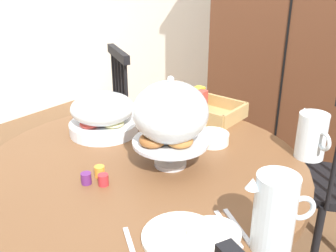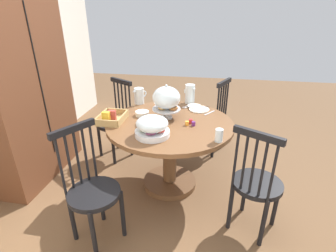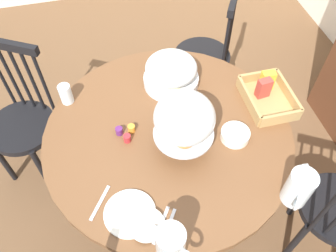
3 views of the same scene
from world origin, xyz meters
name	(u,v)px [view 2 (image 2 of 3)]	position (x,y,z in m)	size (l,w,h in m)	color
ground_plane	(160,189)	(0.00, 0.00, 0.00)	(10.00, 10.00, 0.00)	brown
wooden_armoire	(17,90)	(0.08, 1.50, 0.98)	(1.18, 0.60, 1.96)	brown
dining_table	(170,141)	(0.10, -0.08, 0.53)	(1.23, 1.23, 0.74)	brown
windsor_chair_near_window	(92,192)	(-0.69, 0.39, 0.45)	(0.45, 0.45, 0.97)	black
windsor_chair_by_cabinet	(256,185)	(-0.38, -0.87, 0.45)	(0.45, 0.45, 0.97)	black
windsor_chair_facing_door	(211,119)	(0.93, -0.47, 0.45)	(0.44, 0.44, 0.97)	black
windsor_chair_far_side	(115,123)	(0.60, 0.69, 0.45)	(0.46, 0.46, 0.97)	black
pastry_stand_with_dome	(166,99)	(0.19, -0.03, 0.94)	(0.28, 0.28, 0.34)	silver
fruit_platter_covered	(152,127)	(-0.22, 0.01, 0.83)	(0.30, 0.30, 0.18)	silver
orange_juice_pitcher	(190,95)	(0.68, -0.22, 0.84)	(0.16, 0.15, 0.22)	silver
milk_pitcher	(139,96)	(0.57, 0.36, 0.82)	(0.17, 0.13, 0.18)	silver
cereal_basket	(112,118)	(0.01, 0.47, 0.77)	(0.32, 0.24, 0.12)	tan
china_plate_large	(199,109)	(0.48, -0.34, 0.75)	(0.22, 0.22, 0.01)	white
china_plate_small	(194,106)	(0.55, -0.28, 0.76)	(0.15, 0.15, 0.01)	white
cereal_bowl	(142,113)	(0.21, 0.22, 0.76)	(0.14, 0.14, 0.04)	white
drinking_glass	(219,135)	(-0.23, -0.55, 0.80)	(0.06, 0.06, 0.11)	silver
jam_jar_strawberry	(191,121)	(0.10, -0.29, 0.76)	(0.04, 0.04, 0.04)	#B7282D
jam_jar_apricot	(187,123)	(0.05, -0.26, 0.76)	(0.04, 0.04, 0.04)	orange
jam_jar_grape	(193,124)	(0.05, -0.32, 0.76)	(0.04, 0.04, 0.04)	#5B2366
table_knife	(189,106)	(0.56, -0.22, 0.74)	(0.17, 0.01, 0.01)	silver
dinner_fork	(187,106)	(0.57, -0.20, 0.74)	(0.17, 0.01, 0.01)	silver
soup_spoon	(210,113)	(0.40, -0.46, 0.74)	(0.17, 0.01, 0.01)	silver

